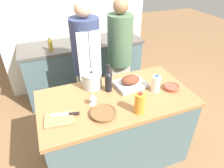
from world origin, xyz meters
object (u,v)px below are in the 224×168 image
Objects in this scene: condiment_bottle_tall at (50,45)px; roasting_pan at (130,82)px; milk_jug at (156,84)px; person_cook_guest at (120,55)px; knife_chef at (66,114)px; cutting_board at (59,119)px; stock_pot at (92,80)px; wine_glass_left at (92,97)px; wine_bottle_green at (108,81)px; person_cook_aproned at (87,63)px; wicker_basket at (103,113)px; mixing_bowl at (172,87)px; juice_jug at (140,103)px; condiment_bottle_short at (93,36)px.

roasting_pan is at bearing -58.89° from condiment_bottle_tall.
person_cook_guest reaches higher than milk_jug.
condiment_bottle_tall is (0.04, 1.35, 0.12)m from knife_chef.
stock_pot is (0.41, 0.39, 0.08)m from cutting_board.
wine_glass_left reaches higher than knife_chef.
milk_jug is at bearing -21.69° from wine_bottle_green.
wine_bottle_green reaches higher than wine_glass_left.
knife_chef is 0.15× the size of person_cook_aproned.
wine_bottle_green is 0.79m from person_cook_guest.
wicker_basket is 1.11× the size of stock_pot.
condiment_bottle_tall is 0.96m from person_cook_guest.
wine_bottle_green is at bearing 25.87° from knife_chef.
person_cook_guest is (-0.22, 0.88, 0.02)m from mixing_bowl.
wicker_basket is at bearing 166.10° from juice_jug.
stock_pot is at bearing 116.91° from juice_jug.
roasting_pan is 0.70m from person_cook_guest.
wicker_basket reaches higher than cutting_board.
condiment_bottle_short is (-0.23, 1.41, 0.06)m from milk_jug.
juice_jug is (0.68, -0.15, 0.09)m from cutting_board.
condiment_bottle_short is (0.69, 1.47, 0.12)m from knife_chef.
condiment_bottle_short reaches higher than condiment_bottle_tall.
wine_bottle_green is at bearing -83.11° from person_cook_aproned.
knife_chef is at bearing -130.86° from person_cook_guest.
wine_bottle_green is 1.25m from condiment_bottle_short.
condiment_bottle_short reaches higher than cutting_board.
milk_jug is at bearing -55.58° from person_cook_aproned.
person_cook_guest is at bearing 52.92° from wine_glass_left.
knife_chef is (-0.62, 0.18, -0.08)m from juice_jug.
wine_bottle_green is at bearing -117.75° from person_cook_guest.
person_cook_aproned is at bearing 101.89° from juice_jug.
milk_jug is 0.12× the size of person_cook_guest.
cutting_board is 0.16× the size of person_cook_guest.
cutting_board is 1.10× the size of knife_chef.
stock_pot is (-0.38, 0.14, 0.04)m from roasting_pan.
condiment_bottle_short reaches higher than roasting_pan.
wicker_basket is 1.24× the size of milk_jug.
mixing_bowl is at bearing -24.46° from stock_pot.
wine_glass_left is 0.07× the size of person_cook_guest.
knife_chef is (-0.93, -0.05, -0.07)m from milk_jug.
person_cook_guest reaches higher than condiment_bottle_short.
roasting_pan is 0.83m from cutting_board.
wicker_basket is 1.16m from person_cook_guest.
wicker_basket is 0.14× the size of person_cook_guest.
cutting_board is 1.42× the size of milk_jug.
stock_pot is at bearing 159.65° from roasting_pan.
person_cook_guest is at bearing 44.21° from cutting_board.
roasting_pan is 1.63× the size of stock_pot.
juice_jug is at bearing -104.72° from roasting_pan.
person_cook_guest is (0.58, 1.00, 0.02)m from wicker_basket.
mixing_bowl is 0.91m from person_cook_guest.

